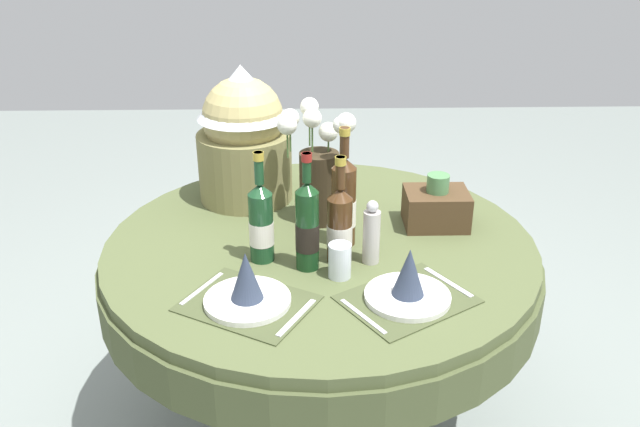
{
  "coord_description": "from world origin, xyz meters",
  "views": [
    {
      "loc": [
        -0.05,
        -1.94,
        1.77
      ],
      "look_at": [
        0.0,
        0.03,
        0.83
      ],
      "focal_mm": 37.72,
      "sensor_mm": 36.0,
      "label": 1
    }
  ],
  "objects_px": {
    "wine_bottle_left": "(261,222)",
    "flower_vase": "(318,169)",
    "tumbler_near_left": "(340,261)",
    "woven_basket_side_right": "(436,207)",
    "dining_table": "(320,273)",
    "pepper_mill": "(371,234)",
    "gift_tub_back_left": "(243,130)",
    "place_setting_right": "(408,285)",
    "wine_bottle_right": "(344,201)",
    "wine_bottle_rear": "(307,226)",
    "place_setting_left": "(247,289)",
    "wine_bottle_centre": "(340,224)"
  },
  "relations": [
    {
      "from": "gift_tub_back_left",
      "to": "place_setting_left",
      "type": "bearing_deg",
      "value": -85.62
    },
    {
      "from": "wine_bottle_left",
      "to": "woven_basket_side_right",
      "type": "distance_m",
      "value": 0.62
    },
    {
      "from": "place_setting_left",
      "to": "flower_vase",
      "type": "distance_m",
      "value": 0.58
    },
    {
      "from": "place_setting_right",
      "to": "pepper_mill",
      "type": "xyz_separation_m",
      "value": [
        -0.08,
        0.22,
        0.05
      ]
    },
    {
      "from": "wine_bottle_right",
      "to": "pepper_mill",
      "type": "distance_m",
      "value": 0.16
    },
    {
      "from": "place_setting_left",
      "to": "pepper_mill",
      "type": "relative_size",
      "value": 2.07
    },
    {
      "from": "pepper_mill",
      "to": "place_setting_right",
      "type": "bearing_deg",
      "value": -69.45
    },
    {
      "from": "flower_vase",
      "to": "wine_bottle_left",
      "type": "height_order",
      "value": "flower_vase"
    },
    {
      "from": "woven_basket_side_right",
      "to": "wine_bottle_left",
      "type": "bearing_deg",
      "value": -158.57
    },
    {
      "from": "gift_tub_back_left",
      "to": "woven_basket_side_right",
      "type": "relative_size",
      "value": 2.34
    },
    {
      "from": "dining_table",
      "to": "wine_bottle_right",
      "type": "xyz_separation_m",
      "value": [
        0.07,
        -0.02,
        0.27
      ]
    },
    {
      "from": "tumbler_near_left",
      "to": "wine_bottle_left",
      "type": "bearing_deg",
      "value": 154.9
    },
    {
      "from": "wine_bottle_left",
      "to": "pepper_mill",
      "type": "height_order",
      "value": "wine_bottle_left"
    },
    {
      "from": "tumbler_near_left",
      "to": "woven_basket_side_right",
      "type": "relative_size",
      "value": 0.5
    },
    {
      "from": "dining_table",
      "to": "gift_tub_back_left",
      "type": "distance_m",
      "value": 0.58
    },
    {
      "from": "wine_bottle_left",
      "to": "wine_bottle_right",
      "type": "bearing_deg",
      "value": 21.82
    },
    {
      "from": "woven_basket_side_right",
      "to": "dining_table",
      "type": "bearing_deg",
      "value": -165.03
    },
    {
      "from": "place_setting_left",
      "to": "gift_tub_back_left",
      "type": "height_order",
      "value": "gift_tub_back_left"
    },
    {
      "from": "flower_vase",
      "to": "wine_bottle_centre",
      "type": "xyz_separation_m",
      "value": [
        0.06,
        -0.28,
        -0.07
      ]
    },
    {
      "from": "dining_table",
      "to": "wine_bottle_right",
      "type": "bearing_deg",
      "value": -14.32
    },
    {
      "from": "tumbler_near_left",
      "to": "wine_bottle_rear",
      "type": "bearing_deg",
      "value": 149.05
    },
    {
      "from": "wine_bottle_left",
      "to": "woven_basket_side_right",
      "type": "height_order",
      "value": "wine_bottle_left"
    },
    {
      "from": "dining_table",
      "to": "flower_vase",
      "type": "bearing_deg",
      "value": 91.76
    },
    {
      "from": "wine_bottle_centre",
      "to": "place_setting_right",
      "type": "bearing_deg",
      "value": -52.09
    },
    {
      "from": "flower_vase",
      "to": "place_setting_left",
      "type": "bearing_deg",
      "value": -111.43
    },
    {
      "from": "pepper_mill",
      "to": "woven_basket_side_right",
      "type": "xyz_separation_m",
      "value": [
        0.24,
        0.25,
        -0.03
      ]
    },
    {
      "from": "place_setting_right",
      "to": "wine_bottle_rear",
      "type": "relative_size",
      "value": 1.17
    },
    {
      "from": "wine_bottle_right",
      "to": "tumbler_near_left",
      "type": "bearing_deg",
      "value": -95.88
    },
    {
      "from": "wine_bottle_left",
      "to": "flower_vase",
      "type": "bearing_deg",
      "value": 56.77
    },
    {
      "from": "dining_table",
      "to": "wine_bottle_left",
      "type": "distance_m",
      "value": 0.33
    },
    {
      "from": "dining_table",
      "to": "woven_basket_side_right",
      "type": "relative_size",
      "value": 6.74
    },
    {
      "from": "place_setting_right",
      "to": "gift_tub_back_left",
      "type": "relative_size",
      "value": 0.86
    },
    {
      "from": "wine_bottle_left",
      "to": "tumbler_near_left",
      "type": "distance_m",
      "value": 0.27
    },
    {
      "from": "place_setting_right",
      "to": "wine_bottle_rear",
      "type": "height_order",
      "value": "wine_bottle_rear"
    },
    {
      "from": "place_setting_left",
      "to": "wine_bottle_rear",
      "type": "distance_m",
      "value": 0.28
    },
    {
      "from": "wine_bottle_rear",
      "to": "woven_basket_side_right",
      "type": "distance_m",
      "value": 0.52
    },
    {
      "from": "place_setting_left",
      "to": "place_setting_right",
      "type": "xyz_separation_m",
      "value": [
        0.44,
        0.01,
        0.0
      ]
    },
    {
      "from": "wine_bottle_left",
      "to": "wine_bottle_centre",
      "type": "relative_size",
      "value": 1.03
    },
    {
      "from": "gift_tub_back_left",
      "to": "place_setting_right",
      "type": "bearing_deg",
      "value": -55.12
    },
    {
      "from": "pepper_mill",
      "to": "woven_basket_side_right",
      "type": "distance_m",
      "value": 0.35
    },
    {
      "from": "wine_bottle_rear",
      "to": "gift_tub_back_left",
      "type": "height_order",
      "value": "gift_tub_back_left"
    },
    {
      "from": "wine_bottle_centre",
      "to": "tumbler_near_left",
      "type": "xyz_separation_m",
      "value": [
        -0.0,
        -0.1,
        -0.07
      ]
    },
    {
      "from": "wine_bottle_centre",
      "to": "pepper_mill",
      "type": "distance_m",
      "value": 0.1
    },
    {
      "from": "wine_bottle_rear",
      "to": "wine_bottle_right",
      "type": "bearing_deg",
      "value": 53.18
    },
    {
      "from": "wine_bottle_rear",
      "to": "pepper_mill",
      "type": "distance_m",
      "value": 0.2
    },
    {
      "from": "pepper_mill",
      "to": "gift_tub_back_left",
      "type": "xyz_separation_m",
      "value": [
        -0.42,
        0.49,
        0.17
      ]
    },
    {
      "from": "place_setting_right",
      "to": "dining_table",
      "type": "bearing_deg",
      "value": 122.73
    },
    {
      "from": "place_setting_left",
      "to": "gift_tub_back_left",
      "type": "xyz_separation_m",
      "value": [
        -0.06,
        0.72,
        0.21
      ]
    },
    {
      "from": "flower_vase",
      "to": "woven_basket_side_right",
      "type": "distance_m",
      "value": 0.42
    },
    {
      "from": "flower_vase",
      "to": "tumbler_near_left",
      "type": "bearing_deg",
      "value": -81.61
    }
  ]
}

